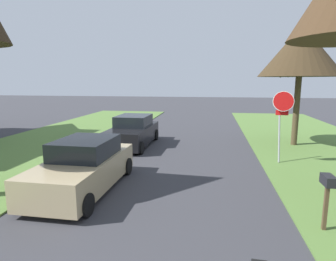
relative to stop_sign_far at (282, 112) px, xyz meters
name	(u,v)px	position (x,y,z in m)	size (l,w,h in m)	color
stop_sign_far	(282,112)	(0.00, 0.00, 0.00)	(0.82, 0.72, 2.91)	#9EA0A5
street_tree_right_mid_b	(301,51)	(1.52, 3.58, 2.66)	(4.06, 4.06, 6.05)	#4B3D28
parked_sedan_tan	(84,167)	(-6.64, -3.88, -1.42)	(2.00, 4.43, 1.57)	tan
parked_sedan_black	(133,132)	(-6.84, 2.28, -1.42)	(2.00, 4.43, 1.57)	black
curbside_mailbox	(328,187)	(-0.20, -5.44, -1.09)	(0.22, 0.44, 1.27)	brown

